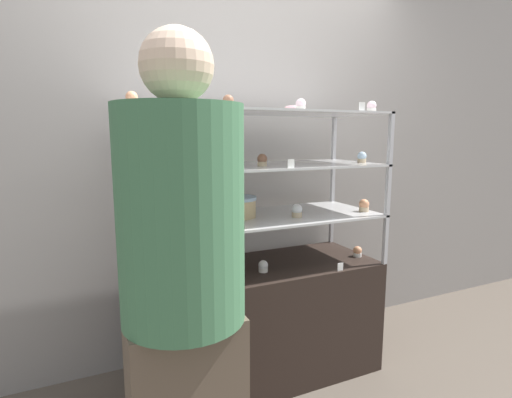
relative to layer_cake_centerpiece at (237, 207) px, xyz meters
name	(u,v)px	position (x,y,z in m)	size (l,w,h in m)	color
ground_plane	(256,374)	(0.10, -0.04, -1.02)	(20.00, 20.00, 0.00)	brown
back_wall	(228,153)	(0.10, 0.38, 0.28)	(8.00, 0.05, 2.60)	gray
display_base	(256,322)	(0.10, -0.04, -0.68)	(1.43, 0.55, 0.67)	black
display_riser_lower	(256,220)	(0.10, -0.04, -0.07)	(1.43, 0.55, 0.29)	#B7B7BC
display_riser_middle	(256,168)	(0.10, -0.04, 0.22)	(1.43, 0.55, 0.29)	#B7B7BC
display_riser_upper	(256,114)	(0.10, -0.04, 0.51)	(1.43, 0.55, 0.29)	#B7B7BC
layer_cake_centerpiece	(237,207)	(0.00, 0.00, 0.00)	(0.21, 0.21, 0.12)	#DBBC84
sheet_cake_frosted	(220,267)	(-0.13, -0.06, -0.31)	(0.23, 0.15, 0.07)	brown
cupcake_0	(137,283)	(-0.57, -0.10, -0.32)	(0.05, 0.05, 0.06)	#CCB28C
cupcake_1	(264,266)	(0.10, -0.14, -0.32)	(0.05, 0.05, 0.06)	white
cupcake_2	(357,252)	(0.75, -0.13, -0.32)	(0.05, 0.05, 0.06)	white
price_tag_0	(340,267)	(0.49, -0.30, -0.33)	(0.04, 0.00, 0.04)	white
cupcake_3	(139,225)	(-0.55, -0.15, -0.02)	(0.06, 0.06, 0.07)	#CCB28C
cupcake_4	(297,211)	(0.30, -0.14, -0.02)	(0.06, 0.06, 0.07)	#CCB28C
cupcake_5	(364,206)	(0.75, -0.17, -0.02)	(0.06, 0.06, 0.07)	#CCB28C
price_tag_1	(231,227)	(-0.15, -0.30, -0.04)	(0.04, 0.00, 0.04)	white
cupcake_6	(135,165)	(-0.56, -0.18, 0.26)	(0.05, 0.05, 0.06)	#CCB28C
cupcake_7	(263,160)	(0.10, -0.12, 0.26)	(0.05, 0.05, 0.06)	#CCB28C
cupcake_8	(362,157)	(0.75, -0.13, 0.26)	(0.05, 0.05, 0.06)	#CCB28C
price_tag_2	(291,164)	(0.17, -0.30, 0.25)	(0.04, 0.00, 0.04)	white
cupcake_9	(132,99)	(-0.56, -0.14, 0.55)	(0.05, 0.05, 0.07)	beige
cupcake_10	(228,102)	(-0.11, -0.17, 0.55)	(0.05, 0.05, 0.07)	#CCB28C
cupcake_11	(301,105)	(0.31, -0.14, 0.55)	(0.05, 0.05, 0.07)	white
cupcake_12	(372,107)	(0.76, -0.18, 0.55)	(0.05, 0.05, 0.07)	white
price_tag_3	(362,106)	(0.60, -0.30, 0.54)	(0.04, 0.00, 0.04)	white
donut_glazed	(295,109)	(0.38, 0.03, 0.54)	(0.13, 0.13, 0.04)	#EFB2BC
customer_figure	(183,284)	(-0.51, -0.78, -0.09)	(0.41, 0.41, 1.74)	brown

